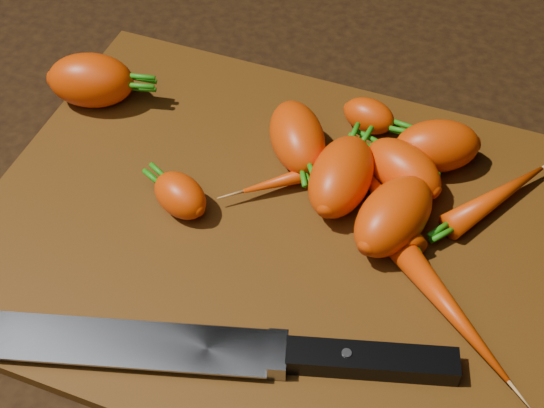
% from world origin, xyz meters
% --- Properties ---
extents(ground, '(2.00, 2.00, 0.01)m').
position_xyz_m(ground, '(0.00, 0.00, -0.01)').
color(ground, black).
extents(cutting_board, '(0.50, 0.40, 0.01)m').
position_xyz_m(cutting_board, '(0.00, 0.00, 0.01)').
color(cutting_board, '#5A330E').
rests_on(cutting_board, ground).
extents(carrot_0, '(0.10, 0.08, 0.05)m').
position_xyz_m(carrot_0, '(-0.22, 0.09, 0.04)').
color(carrot_0, '#D83903').
rests_on(carrot_0, cutting_board).
extents(carrot_1, '(0.06, 0.06, 0.04)m').
position_xyz_m(carrot_1, '(-0.08, -0.01, 0.03)').
color(carrot_1, '#D83903').
rests_on(carrot_1, cutting_board).
extents(carrot_2, '(0.09, 0.10, 0.05)m').
position_xyz_m(carrot_2, '(-0.00, 0.09, 0.04)').
color(carrot_2, '#D83903').
rests_on(carrot_2, cutting_board).
extents(carrot_3, '(0.05, 0.09, 0.05)m').
position_xyz_m(carrot_3, '(0.05, 0.05, 0.04)').
color(carrot_3, '#D83903').
rests_on(carrot_3, cutting_board).
extents(carrot_4, '(0.09, 0.08, 0.05)m').
position_xyz_m(carrot_4, '(0.12, 0.12, 0.04)').
color(carrot_4, '#D83903').
rests_on(carrot_4, cutting_board).
extents(carrot_5, '(0.06, 0.04, 0.03)m').
position_xyz_m(carrot_5, '(0.05, 0.15, 0.03)').
color(carrot_5, '#D83903').
rests_on(carrot_5, cutting_board).
extents(carrot_6, '(0.09, 0.08, 0.05)m').
position_xyz_m(carrot_6, '(0.10, 0.09, 0.03)').
color(carrot_6, '#D83903').
rests_on(carrot_6, cutting_board).
extents(carrot_7, '(0.08, 0.11, 0.02)m').
position_xyz_m(carrot_7, '(0.18, 0.09, 0.02)').
color(carrot_7, '#D83903').
rests_on(carrot_7, cutting_board).
extents(carrot_8, '(0.12, 0.11, 0.02)m').
position_xyz_m(carrot_8, '(0.17, -0.04, 0.02)').
color(carrot_8, '#D83903').
rests_on(carrot_8, cutting_board).
extents(carrot_9, '(0.09, 0.10, 0.03)m').
position_xyz_m(carrot_9, '(0.09, 0.05, 0.03)').
color(carrot_9, '#D83903').
rests_on(carrot_9, cutting_board).
extents(carrot_10, '(0.10, 0.09, 0.02)m').
position_xyz_m(carrot_10, '(0.01, 0.06, 0.02)').
color(carrot_10, '#D83903').
rests_on(carrot_10, cutting_board).
extents(carrot_11, '(0.08, 0.10, 0.05)m').
position_xyz_m(carrot_11, '(0.10, 0.03, 0.04)').
color(carrot_11, '#D83903').
rests_on(carrot_11, cutting_board).
extents(knife, '(0.36, 0.13, 0.02)m').
position_xyz_m(knife, '(-0.04, -0.15, 0.02)').
color(knife, gray).
rests_on(knife, cutting_board).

